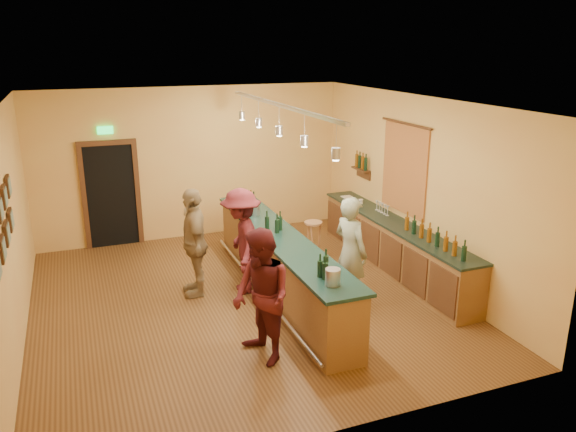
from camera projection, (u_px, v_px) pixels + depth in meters
name	position (u px, v px, depth m)	size (l,w,h in m)	color
floor	(242.00, 300.00, 9.22)	(7.00, 7.00, 0.00)	#523117
ceiling	(236.00, 103.00, 8.27)	(6.50, 7.00, 0.02)	silver
wall_back	(192.00, 163.00, 11.86)	(6.50, 0.02, 3.20)	#DE9D53
wall_front	(338.00, 298.00, 5.63)	(6.50, 0.02, 3.20)	#DE9D53
wall_left	(10.00, 231.00, 7.63)	(0.02, 7.00, 3.20)	#DE9D53
wall_right	(417.00, 188.00, 9.87)	(0.02, 7.00, 3.20)	#DE9D53
doorway	(111.00, 193.00, 11.40)	(1.15, 0.09, 2.48)	black
tapestry	(404.00, 169.00, 10.14)	(0.03, 1.40, 1.60)	maroon
bottle_shelf	(361.00, 164.00, 11.51)	(0.17, 0.55, 0.54)	#4A2A16
picture_grid	(4.00, 222.00, 6.87)	(0.06, 2.20, 0.70)	#382111
back_counter	(394.00, 246.00, 10.26)	(0.60, 4.55, 1.27)	brown
tasting_bar	(280.00, 260.00, 9.27)	(0.73, 5.10, 1.38)	brown
pendant_track	(279.00, 115.00, 8.57)	(0.11, 4.60, 0.50)	silver
bartender	(351.00, 252.00, 8.80)	(0.66, 0.43, 1.80)	gray
customer_a	(262.00, 297.00, 7.24)	(0.88, 0.68, 1.81)	#59191E
customer_b	(194.00, 242.00, 9.20)	(1.07, 0.45, 1.83)	#997A51
customer_c	(241.00, 241.00, 9.29)	(1.16, 0.67, 1.79)	#59191E
bar_stool	(313.00, 229.00, 10.91)	(0.35, 0.35, 0.72)	#9F7648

